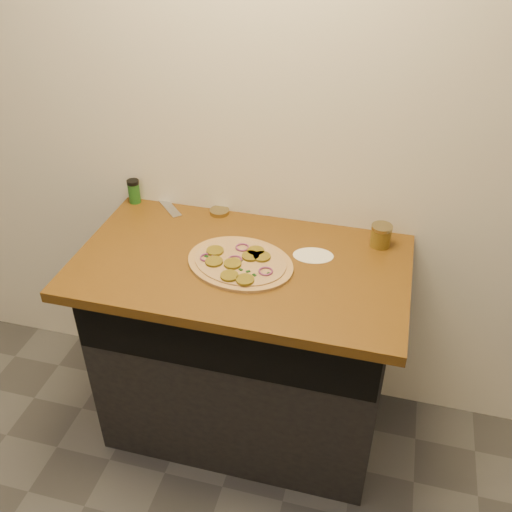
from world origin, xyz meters
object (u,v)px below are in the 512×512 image
(chefs_knife, at_px, (161,198))
(spice_shaker, at_px, (134,191))
(salsa_jar, at_px, (381,235))
(pizza, at_px, (240,262))

(chefs_knife, bearing_deg, spice_shaker, -151.32)
(chefs_knife, xyz_separation_m, salsa_jar, (0.93, -0.12, 0.04))
(pizza, xyz_separation_m, spice_shaker, (-0.55, 0.33, 0.04))
(salsa_jar, bearing_deg, pizza, -151.72)
(chefs_knife, height_order, spice_shaker, spice_shaker)
(pizza, distance_m, chefs_knife, 0.59)
(salsa_jar, bearing_deg, spice_shaker, 176.01)
(pizza, bearing_deg, spice_shaker, 149.52)
(pizza, distance_m, spice_shaker, 0.64)
(salsa_jar, distance_m, spice_shaker, 1.03)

